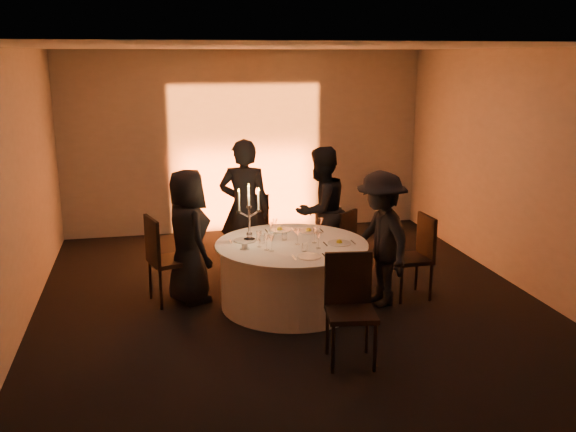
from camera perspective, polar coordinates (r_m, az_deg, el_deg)
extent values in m
plane|color=black|center=(7.79, 0.32, -7.86)|extent=(7.00, 7.00, 0.00)
plane|color=white|center=(7.22, 0.35, 14.79)|extent=(7.00, 7.00, 0.00)
plane|color=#A39E97|center=(10.76, -3.81, 6.55)|extent=(7.00, 0.00, 7.00)
plane|color=#A39E97|center=(4.14, 11.17, -6.26)|extent=(7.00, 0.00, 7.00)
plane|color=#A39E97|center=(7.32, -23.24, 1.80)|extent=(0.00, 7.00, 7.00)
plane|color=#A39E97|center=(8.53, 20.44, 3.68)|extent=(0.00, 7.00, 7.00)
cube|color=black|center=(10.76, -3.45, -1.33)|extent=(0.25, 0.12, 0.10)
cylinder|color=black|center=(7.78, 0.32, -7.76)|extent=(0.60, 0.60, 0.03)
cylinder|color=black|center=(7.66, 0.32, -5.26)|extent=(0.20, 0.20, 0.75)
cylinder|color=white|center=(7.66, 0.32, -5.26)|extent=(1.68, 1.68, 0.75)
cylinder|color=white|center=(7.54, 0.33, -2.50)|extent=(1.80, 1.80, 0.02)
cube|color=black|center=(7.85, -10.40, -3.94)|extent=(0.59, 0.59, 0.05)
cube|color=black|center=(7.70, -11.99, -2.10)|extent=(0.18, 0.46, 0.54)
cylinder|color=black|center=(7.82, -8.43, -5.97)|extent=(0.04, 0.04, 0.50)
cylinder|color=black|center=(8.17, -9.45, -5.10)|extent=(0.04, 0.04, 0.50)
cylinder|color=black|center=(7.69, -11.24, -6.43)|extent=(0.04, 0.04, 0.50)
cylinder|color=black|center=(8.06, -12.15, -5.52)|extent=(0.04, 0.04, 0.50)
cube|color=black|center=(9.06, -3.24, -1.26)|extent=(0.53, 0.53, 0.05)
cube|color=black|center=(8.78, -3.24, 0.20)|extent=(0.47, 0.10, 0.54)
cylinder|color=black|center=(9.33, -2.01, -2.46)|extent=(0.04, 0.04, 0.50)
cylinder|color=black|center=(9.32, -4.49, -2.51)|extent=(0.04, 0.04, 0.50)
cylinder|color=black|center=(8.94, -1.90, -3.20)|extent=(0.04, 0.04, 0.50)
cylinder|color=black|center=(8.94, -4.48, -3.26)|extent=(0.04, 0.04, 0.50)
cube|color=black|center=(8.87, 4.41, -2.26)|extent=(0.54, 0.54, 0.05)
cube|color=black|center=(8.71, 5.38, -0.97)|extent=(0.32, 0.27, 0.44)
cylinder|color=black|center=(9.15, 4.11, -3.14)|extent=(0.04, 0.04, 0.41)
cylinder|color=black|center=(8.89, 2.92, -3.64)|extent=(0.04, 0.04, 0.41)
cylinder|color=black|center=(8.98, 5.84, -3.52)|extent=(0.04, 0.04, 0.41)
cylinder|color=black|center=(8.72, 4.68, -4.04)|extent=(0.04, 0.04, 0.41)
cube|color=black|center=(8.00, 10.79, -3.77)|extent=(0.47, 0.47, 0.05)
cube|color=black|center=(8.01, 12.20, -1.73)|extent=(0.06, 0.45, 0.51)
cylinder|color=black|center=(8.17, 8.90, -5.17)|extent=(0.04, 0.04, 0.48)
cylinder|color=black|center=(7.84, 10.04, -6.06)|extent=(0.04, 0.04, 0.48)
cylinder|color=black|center=(8.32, 11.34, -4.90)|extent=(0.04, 0.04, 0.48)
cylinder|color=black|center=(8.00, 12.56, -5.76)|extent=(0.04, 0.04, 0.48)
cube|color=black|center=(6.24, 5.63, -8.65)|extent=(0.53, 0.53, 0.05)
cube|color=black|center=(6.33, 5.37, -5.51)|extent=(0.47, 0.11, 0.53)
cylinder|color=black|center=(6.14, 4.02, -11.69)|extent=(0.04, 0.04, 0.50)
cylinder|color=black|center=(6.21, 7.74, -11.49)|extent=(0.04, 0.04, 0.50)
cylinder|color=black|center=(6.50, 3.52, -10.16)|extent=(0.04, 0.04, 0.50)
cylinder|color=black|center=(6.56, 7.02, -10.00)|extent=(0.04, 0.04, 0.50)
imported|color=black|center=(7.75, -8.88, -1.81)|extent=(0.75, 0.92, 1.62)
imported|color=black|center=(8.54, -3.88, 0.67)|extent=(0.78, 0.63, 1.86)
imported|color=black|center=(8.68, 2.92, 0.48)|extent=(1.06, 1.00, 1.74)
imported|color=black|center=(7.64, 8.22, -2.02)|extent=(0.77, 1.13, 1.62)
cylinder|color=white|center=(7.64, -3.84, -2.18)|extent=(0.26, 0.26, 0.01)
cube|color=silver|center=(7.61, -5.11, -2.26)|extent=(0.01, 0.17, 0.01)
cube|color=silver|center=(7.66, -2.58, -2.11)|extent=(0.02, 0.17, 0.01)
cylinder|color=white|center=(8.06, -0.74, -1.26)|extent=(0.28, 0.28, 0.01)
cube|color=silver|center=(8.03, -1.93, -1.34)|extent=(0.02, 0.17, 0.01)
cube|color=silver|center=(8.10, 0.44, -1.20)|extent=(0.02, 0.17, 0.01)
sphere|color=yellow|center=(8.05, -0.74, -0.98)|extent=(0.07, 0.07, 0.07)
cylinder|color=white|center=(8.01, 1.83, -1.36)|extent=(0.26, 0.26, 0.01)
cube|color=silver|center=(7.97, 0.64, -1.44)|extent=(0.02, 0.17, 0.01)
cube|color=silver|center=(8.06, 3.00, -1.30)|extent=(0.02, 0.17, 0.01)
sphere|color=yellow|center=(8.00, 1.83, -1.07)|extent=(0.07, 0.07, 0.07)
cylinder|color=white|center=(7.54, 4.58, -2.42)|extent=(0.27, 0.27, 0.01)
cube|color=silver|center=(7.49, 3.33, -2.51)|extent=(0.02, 0.17, 0.01)
cube|color=silver|center=(7.59, 5.81, -2.34)|extent=(0.01, 0.17, 0.01)
sphere|color=yellow|center=(7.52, 4.59, -2.11)|extent=(0.07, 0.07, 0.07)
cylinder|color=white|center=(7.02, 1.90, -3.63)|extent=(0.26, 0.26, 0.01)
cube|color=silver|center=(6.98, 0.55, -3.73)|extent=(0.02, 0.17, 0.01)
cube|color=silver|center=(7.07, 3.24, -3.54)|extent=(0.02, 0.17, 0.01)
cylinder|color=white|center=(7.33, -3.86, -2.91)|extent=(0.11, 0.11, 0.01)
cylinder|color=white|center=(7.32, -3.87, -2.66)|extent=(0.07, 0.07, 0.06)
cylinder|color=silver|center=(7.65, -3.45, -2.11)|extent=(0.14, 0.14, 0.02)
sphere|color=silver|center=(7.63, -3.45, -1.64)|extent=(0.08, 0.08, 0.08)
cylinder|color=silver|center=(7.60, -3.47, -0.63)|extent=(0.03, 0.03, 0.37)
cylinder|color=silver|center=(7.55, -3.49, 0.83)|extent=(0.06, 0.06, 0.03)
cylinder|color=white|center=(7.52, -3.51, 1.75)|extent=(0.02, 0.02, 0.24)
cone|color=yellow|center=(7.49, -3.52, 2.80)|extent=(0.02, 0.02, 0.04)
cylinder|color=silver|center=(7.56, -3.92, 0.14)|extent=(0.13, 0.02, 0.09)
cylinder|color=silver|center=(7.55, -4.37, 0.39)|extent=(0.06, 0.06, 0.03)
cylinder|color=white|center=(7.52, -4.39, 1.31)|extent=(0.02, 0.02, 0.24)
cone|color=yellow|center=(7.49, -4.41, 2.35)|extent=(0.02, 0.02, 0.04)
cylinder|color=silver|center=(7.58, -3.04, 0.18)|extent=(0.13, 0.02, 0.09)
cylinder|color=silver|center=(7.58, -2.60, 0.48)|extent=(0.06, 0.06, 0.03)
cylinder|color=white|center=(7.55, -2.61, 1.40)|extent=(0.02, 0.02, 0.24)
cone|color=yellow|center=(7.52, -2.62, 2.44)|extent=(0.02, 0.02, 0.04)
cylinder|color=silver|center=(7.49, 0.83, -2.51)|extent=(0.06, 0.06, 0.01)
cylinder|color=silver|center=(7.47, 0.83, -2.13)|extent=(0.01, 0.01, 0.10)
cone|color=silver|center=(7.45, 0.84, -1.47)|extent=(0.07, 0.07, 0.09)
cylinder|color=silver|center=(7.92, -1.16, -1.58)|extent=(0.06, 0.06, 0.01)
cylinder|color=silver|center=(7.90, -1.16, -1.22)|extent=(0.01, 0.01, 0.10)
cone|color=silver|center=(7.88, -1.16, -0.59)|extent=(0.07, 0.07, 0.09)
cylinder|color=silver|center=(7.96, 2.89, -1.50)|extent=(0.06, 0.06, 0.01)
cylinder|color=silver|center=(7.95, 2.89, -1.14)|extent=(0.01, 0.01, 0.10)
cone|color=silver|center=(7.93, 2.90, -0.52)|extent=(0.07, 0.07, 0.09)
cylinder|color=silver|center=(7.34, 2.71, -2.88)|extent=(0.06, 0.06, 0.01)
cylinder|color=silver|center=(7.32, 2.72, -2.49)|extent=(0.01, 0.01, 0.10)
cone|color=silver|center=(7.30, 2.73, -1.81)|extent=(0.07, 0.07, 0.09)
cylinder|color=silver|center=(7.39, -2.58, -2.75)|extent=(0.06, 0.06, 0.01)
cylinder|color=silver|center=(7.38, -2.58, -2.37)|extent=(0.01, 0.01, 0.10)
cone|color=silver|center=(7.35, -2.59, -1.69)|extent=(0.07, 0.07, 0.09)
cylinder|color=silver|center=(7.22, -1.45, -3.15)|extent=(0.06, 0.06, 0.01)
cylinder|color=silver|center=(7.21, -1.45, -2.75)|extent=(0.01, 0.01, 0.10)
cone|color=silver|center=(7.18, -1.46, -2.07)|extent=(0.07, 0.07, 0.09)
cylinder|color=silver|center=(7.55, 2.36, -2.38)|extent=(0.06, 0.06, 0.01)
cylinder|color=silver|center=(7.53, 2.36, -2.00)|extent=(0.01, 0.01, 0.10)
cone|color=silver|center=(7.51, 2.37, -1.34)|extent=(0.07, 0.07, 0.09)
cylinder|color=silver|center=(7.28, -1.90, -3.02)|extent=(0.06, 0.06, 0.01)
cylinder|color=silver|center=(7.26, -1.91, -2.63)|extent=(0.01, 0.01, 0.10)
cone|color=silver|center=(7.24, -1.91, -1.95)|extent=(0.07, 0.07, 0.09)
cylinder|color=silver|center=(7.75, -1.52, -1.94)|extent=(0.06, 0.06, 0.01)
cylinder|color=silver|center=(7.74, -1.52, -1.57)|extent=(0.01, 0.01, 0.10)
cone|color=silver|center=(7.71, -1.53, -0.92)|extent=(0.07, 0.07, 0.09)
cylinder|color=silver|center=(7.65, -0.33, -1.82)|extent=(0.07, 0.07, 0.09)
cylinder|color=silver|center=(7.22, 1.49, -2.81)|extent=(0.07, 0.07, 0.09)
cylinder|color=silver|center=(7.52, -2.32, -2.11)|extent=(0.07, 0.07, 0.09)
cylinder|color=silver|center=(7.66, -2.60, -1.82)|extent=(0.07, 0.07, 0.09)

